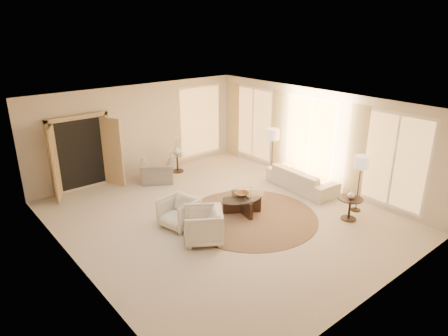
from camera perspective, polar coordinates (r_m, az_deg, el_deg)
room at (r=9.37m, az=-0.33°, el=0.51°), size 7.04×8.04×2.83m
windows_right at (r=11.82m, az=12.45°, el=4.02°), size 0.10×6.40×2.40m
window_back_corner at (r=13.73m, az=-3.35°, el=6.71°), size 1.70×0.10×2.40m
curtains_right at (r=12.35m, az=9.02°, el=4.70°), size 0.06×5.20×2.60m
french_doors at (r=11.80m, az=-19.58°, el=1.82°), size 1.95×0.66×2.16m
area_rug at (r=9.97m, az=3.79°, el=-6.97°), size 3.75×3.75×0.01m
sofa at (r=11.65m, az=11.02°, el=-1.53°), size 0.97×2.19×0.63m
armchair_left at (r=9.44m, az=-6.49°, el=-6.12°), size 0.86×0.89×0.78m
armchair_right at (r=8.77m, az=-3.01°, el=-7.98°), size 1.09×1.10×0.84m
accent_chair at (r=12.05m, az=-9.52°, el=-0.10°), size 1.16×1.05×0.85m
coffee_table at (r=10.05m, az=2.58°, el=-4.87°), size 1.68×1.68×0.47m
end_table at (r=10.16m, az=17.55°, el=-5.03°), size 0.60×0.60×0.56m
side_table at (r=12.84m, az=-6.69°, el=1.00°), size 0.51×0.51×0.59m
floor_lamp_near at (r=12.07m, az=7.02°, el=4.49°), size 0.37×0.37×1.54m
floor_lamp_far at (r=10.36m, az=19.01°, el=0.46°), size 0.36×0.36×1.47m
bowl at (r=9.96m, az=2.60°, el=-3.74°), size 0.37×0.37×0.08m
end_vase at (r=10.05m, az=17.71°, el=-3.65°), size 0.23×0.23×0.19m
side_vase at (r=12.72m, az=-6.75°, el=2.55°), size 0.34×0.34×0.27m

